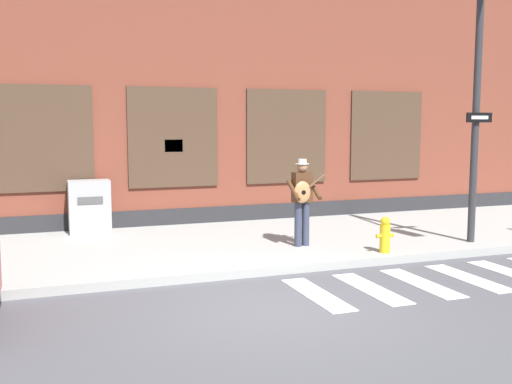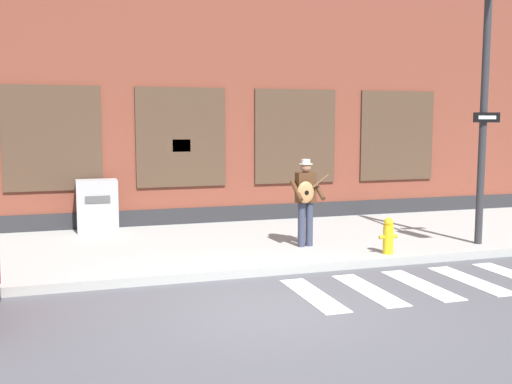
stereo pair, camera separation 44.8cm
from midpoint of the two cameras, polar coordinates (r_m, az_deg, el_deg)
name	(u,v)px [view 1 (the left image)]	position (r m, az deg, el deg)	size (l,w,h in m)	color
ground_plane	(274,309)	(8.72, 0.21, -11.10)	(160.00, 160.00, 0.00)	#4C4C51
sidewalk	(200,247)	(12.59, -6.41, -5.21)	(28.00, 4.89, 0.16)	#9E9E99
building_backdrop	(156,52)	(16.78, -10.27, 13.00)	(28.00, 4.06, 9.10)	brown
crosswalk	(445,280)	(10.62, 16.37, -8.09)	(5.20, 1.90, 0.01)	silver
busker	(302,197)	(12.07, 3.37, -0.47)	(0.71, 0.53, 1.77)	#33384C
utility_box	(89,207)	(14.14, -16.46, -1.35)	(0.91, 0.59, 1.20)	#9E9E9E
fire_hydrant	(385,235)	(11.77, 11.13, -4.03)	(0.38, 0.20, 0.70)	gold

